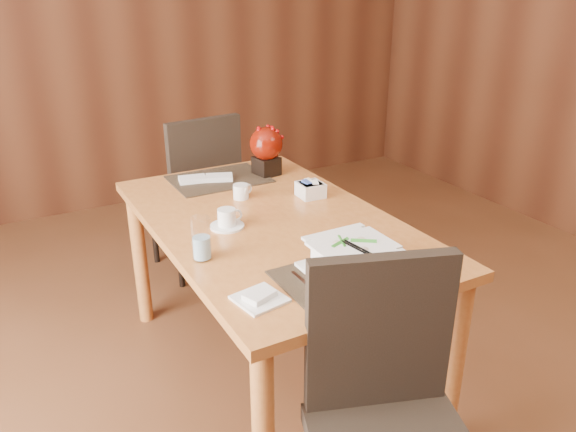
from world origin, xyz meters
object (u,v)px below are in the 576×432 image
sugar_caddy (311,190)px  far_chair (198,187)px  dining_table (272,241)px  creamer_jug (241,192)px  berry_decor (266,148)px  soup_setting (353,260)px  bread_plate (260,299)px  coffee_cup (227,220)px  water_glass (201,239)px  near_chair (389,409)px

sugar_caddy → far_chair: far_chair is taller
far_chair → dining_table: bearing=80.6°
creamer_jug → berry_decor: (0.25, 0.24, 0.10)m
soup_setting → bread_plate: 0.34m
coffee_cup → berry_decor: bearing=49.3°
coffee_cup → berry_decor: (0.42, 0.49, 0.10)m
soup_setting → water_glass: size_ratio=1.78×
creamer_jug → far_chair: size_ratio=0.09×
sugar_caddy → near_chair: bearing=-109.7°
water_glass → far_chair: 1.34m
coffee_cup → water_glass: water_glass is taller
water_glass → bread_plate: size_ratio=1.13×
sugar_caddy → bread_plate: size_ratio=0.77×
dining_table → water_glass: size_ratio=9.58×
soup_setting → creamer_jug: size_ratio=3.16×
berry_decor → near_chair: 1.51m
soup_setting → dining_table: bearing=92.2°
bread_plate → near_chair: size_ratio=0.14×
dining_table → soup_setting: 0.56m
berry_decor → far_chair: (-0.18, 0.54, -0.34)m
creamer_jug → bread_plate: creamer_jug is taller
coffee_cup → water_glass: size_ratio=0.86×
coffee_cup → water_glass: bearing=-131.2°
coffee_cup → berry_decor: berry_decor is taller
sugar_caddy → berry_decor: bearing=95.4°
soup_setting → water_glass: bearing=138.6°
coffee_cup → near_chair: (0.08, -0.93, -0.24)m
dining_table → far_chair: bearing=86.7°
coffee_cup → creamer_jug: bearing=55.4°
near_chair → coffee_cup: bearing=114.3°
soup_setting → near_chair: size_ratio=0.29×
sugar_caddy → near_chair: (-0.38, -1.06, -0.24)m
sugar_caddy → bread_plate: bearing=-131.0°
creamer_jug → sugar_caddy: same height
berry_decor → water_glass: bearing=-130.9°
bread_plate → near_chair: near_chair is taller
creamer_jug → near_chair: bearing=-109.4°
water_glass → bread_plate: bearing=-81.1°
sugar_caddy → near_chair: near_chair is taller
soup_setting → bread_plate: size_ratio=2.01×
creamer_jug → sugar_caddy: bearing=-39.3°
sugar_caddy → soup_setting: bearing=-110.2°
soup_setting → coffee_cup: (-0.21, 0.55, -0.02)m
water_glass → coffee_cup: bearing=48.8°
water_glass → bread_plate: (0.05, -0.34, -0.07)m
soup_setting → sugar_caddy: soup_setting is taller
near_chair → sugar_caddy: bearing=89.7°
coffee_cup → soup_setting: bearing=-69.4°
far_chair → berry_decor: bearing=102.1°
bread_plate → creamer_jug: bearing=69.2°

